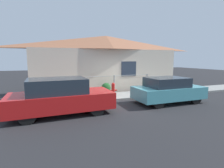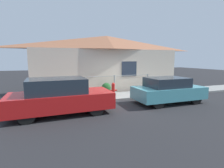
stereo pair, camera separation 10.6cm
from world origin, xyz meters
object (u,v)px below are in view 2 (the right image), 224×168
(potted_plant_by_fence, at_px, (69,94))
(fire_hydrant, at_px, (113,90))
(car_right, at_px, (168,90))
(car_left, at_px, (60,96))
(potted_plant_near_hydrant, at_px, (106,88))

(potted_plant_by_fence, bearing_deg, fire_hydrant, -10.61)
(car_right, xyz_separation_m, fire_hydrant, (-2.35, 1.82, -0.13))
(car_left, height_order, potted_plant_by_fence, car_left)
(fire_hydrant, relative_size, potted_plant_by_fence, 1.66)
(car_right, relative_size, fire_hydrant, 4.39)
(car_left, xyz_separation_m, potted_plant_by_fence, (0.57, 2.28, -0.36))
(car_right, xyz_separation_m, potted_plant_near_hydrant, (-2.44, 2.83, -0.18))
(car_left, relative_size, fire_hydrant, 5.07)
(potted_plant_by_fence, bearing_deg, potted_plant_near_hydrant, 13.10)
(fire_hydrant, bearing_deg, car_left, -148.80)
(fire_hydrant, bearing_deg, potted_plant_by_fence, 169.39)
(car_left, relative_size, potted_plant_by_fence, 8.39)
(potted_plant_near_hydrant, bearing_deg, car_left, -135.94)
(fire_hydrant, distance_m, potted_plant_near_hydrant, 1.01)
(car_left, xyz_separation_m, fire_hydrant, (3.01, 1.82, -0.19))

